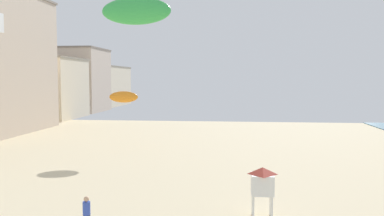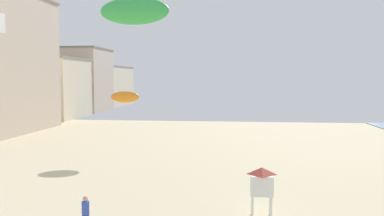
% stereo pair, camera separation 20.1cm
% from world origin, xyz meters
% --- Properties ---
extents(boardwalk_hotel_far, '(13.54, 12.71, 10.58)m').
position_xyz_m(boardwalk_hotel_far, '(-28.88, 62.43, 5.30)').
color(boardwalk_hotel_far, beige).
rests_on(boardwalk_hotel_far, ground).
extents(boardwalk_hotel_distant, '(13.00, 12.72, 13.31)m').
position_xyz_m(boardwalk_hotel_distant, '(-28.88, 76.83, 6.66)').
color(boardwalk_hotel_distant, '#C6B29E').
rests_on(boardwalk_hotel_distant, ground).
extents(boardwalk_hotel_furthest, '(10.68, 18.85, 10.09)m').
position_xyz_m(boardwalk_hotel_furthest, '(-28.88, 95.29, 5.05)').
color(boardwalk_hotel_furthest, beige).
rests_on(boardwalk_hotel_furthest, ground).
extents(kite_flyer, '(0.34, 0.34, 1.64)m').
position_xyz_m(kite_flyer, '(-1.50, 12.58, 0.92)').
color(kite_flyer, '#383D4C').
rests_on(kite_flyer, ground).
extents(lifeguard_stand, '(1.10, 1.10, 2.55)m').
position_xyz_m(lifeguard_stand, '(6.52, 15.31, 1.84)').
color(lifeguard_stand, white).
rests_on(lifeguard_stand, ground).
extents(kite_orange_parafoil, '(2.84, 0.79, 1.11)m').
position_xyz_m(kite_orange_parafoil, '(-5.60, 33.34, 5.16)').
color(kite_orange_parafoil, orange).
extents(kite_green_parafoil, '(2.73, 0.76, 1.06)m').
position_xyz_m(kite_green_parafoil, '(1.29, 10.92, 9.56)').
color(kite_green_parafoil, green).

